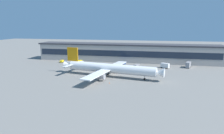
{
  "coord_description": "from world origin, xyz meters",
  "views": [
    {
      "loc": [
        25.28,
        -118.0,
        30.22
      ],
      "look_at": [
        -0.95,
        1.31,
        5.0
      ],
      "focal_mm": 32.34,
      "sensor_mm": 36.0,
      "label": 1
    }
  ],
  "objects_px": {
    "pushback_tractor": "(137,65)",
    "belt_loader": "(117,64)",
    "catering_truck": "(188,65)",
    "traffic_cone_0": "(109,83)",
    "follow_me_car": "(62,61)",
    "crew_van": "(79,62)",
    "stair_truck": "(165,65)",
    "baggage_tug": "(123,63)",
    "airliner": "(109,68)"
  },
  "relations": [
    {
      "from": "pushback_tractor",
      "to": "belt_loader",
      "type": "bearing_deg",
      "value": -177.88
    },
    {
      "from": "catering_truck",
      "to": "traffic_cone_0",
      "type": "xyz_separation_m",
      "value": [
        -46.9,
        -51.97,
        -1.99
      ]
    },
    {
      "from": "follow_me_car",
      "to": "crew_van",
      "type": "height_order",
      "value": "crew_van"
    },
    {
      "from": "stair_truck",
      "to": "traffic_cone_0",
      "type": "relative_size",
      "value": 10.65
    },
    {
      "from": "baggage_tug",
      "to": "stair_truck",
      "type": "bearing_deg",
      "value": -15.05
    },
    {
      "from": "stair_truck",
      "to": "baggage_tug",
      "type": "height_order",
      "value": "stair_truck"
    },
    {
      "from": "pushback_tractor",
      "to": "catering_truck",
      "type": "bearing_deg",
      "value": 6.6
    },
    {
      "from": "airliner",
      "to": "pushback_tractor",
      "type": "xyz_separation_m",
      "value": [
        13.47,
        32.75,
        -3.9
      ]
    },
    {
      "from": "stair_truck",
      "to": "traffic_cone_0",
      "type": "bearing_deg",
      "value": -122.96
    },
    {
      "from": "pushback_tractor",
      "to": "baggage_tug",
      "type": "xyz_separation_m",
      "value": [
        -11.29,
        7.87,
        0.04
      ]
    },
    {
      "from": "catering_truck",
      "to": "traffic_cone_0",
      "type": "distance_m",
      "value": 70.03
    },
    {
      "from": "airliner",
      "to": "traffic_cone_0",
      "type": "height_order",
      "value": "airliner"
    },
    {
      "from": "crew_van",
      "to": "catering_truck",
      "type": "bearing_deg",
      "value": 0.69
    },
    {
      "from": "crew_van",
      "to": "catering_truck",
      "type": "relative_size",
      "value": 0.74
    },
    {
      "from": "crew_van",
      "to": "pushback_tractor",
      "type": "bearing_deg",
      "value": -3.97
    },
    {
      "from": "stair_truck",
      "to": "follow_me_car",
      "type": "relative_size",
      "value": 1.45
    },
    {
      "from": "traffic_cone_0",
      "to": "pushback_tractor",
      "type": "bearing_deg",
      "value": 78.27
    },
    {
      "from": "stair_truck",
      "to": "crew_van",
      "type": "distance_m",
      "value": 67.72
    },
    {
      "from": "stair_truck",
      "to": "airliner",
      "type": "bearing_deg",
      "value": -136.72
    },
    {
      "from": "crew_van",
      "to": "baggage_tug",
      "type": "distance_m",
      "value": 36.03
    },
    {
      "from": "pushback_tractor",
      "to": "belt_loader",
      "type": "xyz_separation_m",
      "value": [
        -14.75,
        -0.55,
        0.1
      ]
    },
    {
      "from": "stair_truck",
      "to": "catering_truck",
      "type": "bearing_deg",
      "value": 16.86
    },
    {
      "from": "crew_van",
      "to": "baggage_tug",
      "type": "xyz_separation_m",
      "value": [
        35.74,
        4.6,
        -0.37
      ]
    },
    {
      "from": "catering_truck",
      "to": "follow_me_car",
      "type": "bearing_deg",
      "value": 179.92
    },
    {
      "from": "baggage_tug",
      "to": "crew_van",
      "type": "bearing_deg",
      "value": -172.66
    },
    {
      "from": "belt_loader",
      "to": "catering_truck",
      "type": "xyz_separation_m",
      "value": [
        51.75,
        4.83,
        1.14
      ]
    },
    {
      "from": "belt_loader",
      "to": "catering_truck",
      "type": "bearing_deg",
      "value": 5.33
    },
    {
      "from": "belt_loader",
      "to": "traffic_cone_0",
      "type": "bearing_deg",
      "value": -84.12
    },
    {
      "from": "stair_truck",
      "to": "crew_van",
      "type": "relative_size",
      "value": 1.14
    },
    {
      "from": "belt_loader",
      "to": "catering_truck",
      "type": "relative_size",
      "value": 0.87
    },
    {
      "from": "pushback_tractor",
      "to": "belt_loader",
      "type": "relative_size",
      "value": 0.82
    },
    {
      "from": "follow_me_car",
      "to": "catering_truck",
      "type": "distance_m",
      "value": 99.74
    },
    {
      "from": "follow_me_car",
      "to": "baggage_tug",
      "type": "height_order",
      "value": "same"
    },
    {
      "from": "follow_me_car",
      "to": "pushback_tractor",
      "type": "bearing_deg",
      "value": -4.03
    },
    {
      "from": "airliner",
      "to": "belt_loader",
      "type": "xyz_separation_m",
      "value": [
        -1.28,
        32.21,
        -3.8
      ]
    },
    {
      "from": "airliner",
      "to": "pushback_tractor",
      "type": "height_order",
      "value": "airliner"
    },
    {
      "from": "follow_me_car",
      "to": "baggage_tug",
      "type": "bearing_deg",
      "value": 3.83
    },
    {
      "from": "airliner",
      "to": "follow_me_car",
      "type": "relative_size",
      "value": 14.44
    },
    {
      "from": "follow_me_car",
      "to": "catering_truck",
      "type": "xyz_separation_m",
      "value": [
        99.73,
        -0.14,
        1.2
      ]
    },
    {
      "from": "stair_truck",
      "to": "baggage_tug",
      "type": "bearing_deg",
      "value": 164.95
    },
    {
      "from": "pushback_tractor",
      "to": "catering_truck",
      "type": "relative_size",
      "value": 0.71
    },
    {
      "from": "airliner",
      "to": "crew_van",
      "type": "xyz_separation_m",
      "value": [
        -33.56,
        36.02,
        -3.49
      ]
    },
    {
      "from": "belt_loader",
      "to": "follow_me_car",
      "type": "bearing_deg",
      "value": 174.09
    },
    {
      "from": "pushback_tractor",
      "to": "traffic_cone_0",
      "type": "distance_m",
      "value": 48.7
    },
    {
      "from": "stair_truck",
      "to": "belt_loader",
      "type": "bearing_deg",
      "value": 179.75
    },
    {
      "from": "airliner",
      "to": "crew_van",
      "type": "bearing_deg",
      "value": 132.98
    },
    {
      "from": "crew_van",
      "to": "follow_me_car",
      "type": "bearing_deg",
      "value": 175.78
    },
    {
      "from": "stair_truck",
      "to": "baggage_tug",
      "type": "xyz_separation_m",
      "value": [
        -31.86,
        8.57,
        -0.89
      ]
    },
    {
      "from": "airliner",
      "to": "pushback_tractor",
      "type": "distance_m",
      "value": 35.63
    },
    {
      "from": "belt_loader",
      "to": "follow_me_car",
      "type": "xyz_separation_m",
      "value": [
        -47.98,
        4.97,
        -0.06
      ]
    }
  ]
}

